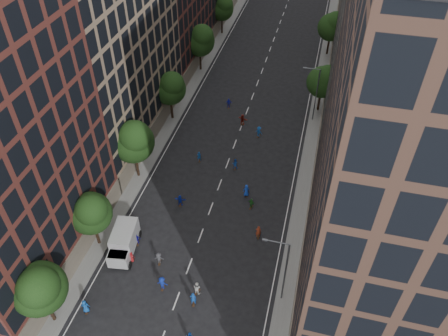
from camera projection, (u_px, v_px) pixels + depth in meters
name	position (u px, v px, depth m)	size (l,w,h in m)	color
ground	(241.00, 128.00, 67.95)	(240.00, 240.00, 0.00)	black
sidewalk_left	(182.00, 93.00, 75.50)	(4.00, 105.00, 0.15)	slate
sidewalk_right	(322.00, 112.00, 71.12)	(4.00, 105.00, 0.15)	slate
bldg_left_b	(92.00, 24.00, 56.45)	(14.00, 26.00, 34.00)	#947B61
bldg_right_a	(412.00, 165.00, 34.43)	(14.00, 30.00, 36.00)	#4B3228
bldg_right_b	(394.00, 29.00, 56.35)	(14.00, 28.00, 33.00)	#655E53
tree_left_0	(39.00, 288.00, 39.89)	(5.20, 5.20, 8.83)	black
tree_left_1	(91.00, 212.00, 47.39)	(4.80, 4.80, 8.21)	black
tree_left_2	(133.00, 140.00, 55.48)	(5.60, 5.60, 9.45)	black
tree_left_3	(170.00, 87.00, 65.96)	(5.00, 5.00, 8.58)	black
tree_left_4	(200.00, 40.00, 77.31)	(5.40, 5.40, 9.08)	black
tree_left_5	(223.00, 8.00, 89.15)	(4.80, 4.80, 8.33)	black
tree_right_a	(324.00, 81.00, 67.78)	(5.00, 5.00, 8.39)	black
tree_right_b	(333.00, 26.00, 81.98)	(5.20, 5.20, 8.83)	black
streetlamp_near	(283.00, 269.00, 42.41)	(2.64, 0.22, 9.06)	#595B60
streetlamp_far	(315.00, 92.00, 66.21)	(2.64, 0.22, 9.06)	#595B60
cargo_van	(124.00, 242.00, 49.45)	(3.32, 5.79, 2.92)	silver
skater_0	(85.00, 306.00, 44.15)	(0.84, 0.55, 1.72)	#1450AA
skater_1	(193.00, 299.00, 44.75)	(0.66, 0.43, 1.82)	#164DB4
skater_3	(162.00, 283.00, 46.15)	(1.13, 0.65, 1.75)	#132A9C
skater_4	(137.00, 239.00, 50.67)	(0.90, 0.38, 1.54)	#17139E
skater_6	(131.00, 257.00, 48.81)	(0.75, 0.49, 1.54)	#A51B1F
skater_7	(258.00, 232.00, 51.35)	(0.66, 0.43, 1.80)	#9A3319
skater_8	(197.00, 288.00, 45.77)	(0.82, 0.64, 1.69)	silver
skater_9	(159.00, 258.00, 48.64)	(1.02, 0.59, 1.58)	#414247
skater_10	(251.00, 204.00, 54.95)	(0.89, 0.37, 1.51)	#237222
skater_11	(180.00, 201.00, 55.29)	(1.47, 0.47, 1.58)	#1630B9
skater_12	(246.00, 191.00, 56.45)	(0.88, 0.57, 1.80)	#163CB6
skater_13	(199.00, 157.00, 61.70)	(0.57, 0.38, 1.57)	#144EA3
skater_14	(235.00, 164.00, 60.48)	(0.78, 0.61, 1.61)	#164AB7
skater_15	(259.00, 132.00, 65.87)	(1.11, 0.64, 1.72)	#134AA1
skater_16	(229.00, 103.00, 71.64)	(0.99, 0.41, 1.68)	#161CB4
skater_17	(242.00, 120.00, 68.16)	(1.63, 0.52, 1.76)	maroon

